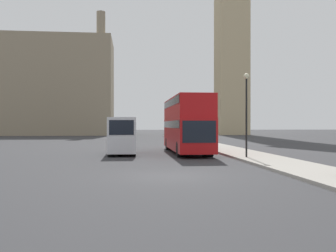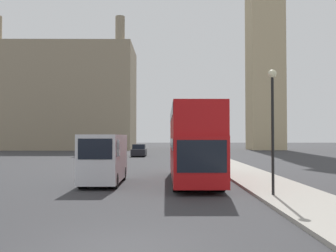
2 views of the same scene
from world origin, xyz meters
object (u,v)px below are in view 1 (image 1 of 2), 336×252
street_lamp (246,102)px  parked_sedan (125,135)px  red_double_decker_bus (186,122)px  white_van (122,135)px

street_lamp → parked_sedan: bearing=103.6°
red_double_decker_bus → street_lamp: 6.69m
red_double_decker_bus → white_van: (-5.04, -1.06, -0.96)m
red_double_decker_bus → white_van: bearing=-168.1°
red_double_decker_bus → parked_sedan: red_double_decker_bus is taller
red_double_decker_bus → parked_sedan: size_ratio=2.35×
red_double_decker_bus → street_lamp: size_ratio=2.04×
street_lamp → parked_sedan: street_lamp is taller
white_van → parked_sedan: 29.36m
street_lamp → red_double_decker_bus: bearing=117.7°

